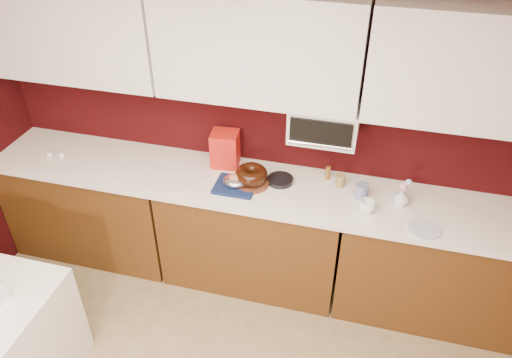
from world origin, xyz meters
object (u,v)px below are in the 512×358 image
at_px(toaster_oven, 324,122).
at_px(blue_jar, 362,191).
at_px(bundt_cake, 251,175).
at_px(flower_vase, 401,196).
at_px(coffee_mug, 367,205).
at_px(foil_ham_nest, 235,181).
at_px(pandoro_box, 225,149).

bearing_deg(toaster_oven, blue_jar, -22.02).
xyz_separation_m(bundt_cake, flower_vase, (1.02, 0.04, -0.02)).
distance_m(toaster_oven, flower_vase, 0.71).
bearing_deg(coffee_mug, toaster_oven, 142.44).
bearing_deg(coffee_mug, foil_ham_nest, 177.64).
distance_m(bundt_cake, coffee_mug, 0.82).
relative_size(pandoro_box, flower_vase, 2.07).
bearing_deg(bundt_cake, foil_ham_nest, -146.36).
bearing_deg(blue_jar, coffee_mug, -72.18).
bearing_deg(bundt_cake, flower_vase, 1.97).
relative_size(bundt_cake, pandoro_box, 0.86).
bearing_deg(foil_ham_nest, bundt_cake, 33.64).
relative_size(pandoro_box, blue_jar, 2.55).
xyz_separation_m(blue_jar, flower_vase, (0.26, -0.01, 0.01)).
relative_size(foil_ham_nest, pandoro_box, 0.65).
bearing_deg(blue_jar, toaster_oven, 157.98).
xyz_separation_m(toaster_oven, flower_vase, (0.57, -0.13, -0.41)).
height_order(foil_ham_nest, blue_jar, blue_jar).
distance_m(toaster_oven, pandoro_box, 0.79).
xyz_separation_m(foil_ham_nest, blue_jar, (0.86, 0.11, -0.00)).
xyz_separation_m(bundt_cake, coffee_mug, (0.81, -0.10, -0.03)).
height_order(coffee_mug, blue_jar, blue_jar).
bearing_deg(flower_vase, bundt_cake, -178.03).
xyz_separation_m(bundt_cake, blue_jar, (0.76, 0.05, -0.03)).
distance_m(coffee_mug, flower_vase, 0.25).
relative_size(blue_jar, flower_vase, 0.81).
bearing_deg(pandoro_box, toaster_oven, -8.43).
relative_size(toaster_oven, foil_ham_nest, 2.58).
bearing_deg(foil_ham_nest, coffee_mug, -2.36).
relative_size(toaster_oven, blue_jar, 4.28).
relative_size(toaster_oven, coffee_mug, 4.40).
bearing_deg(blue_jar, foil_ham_nest, -172.65).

